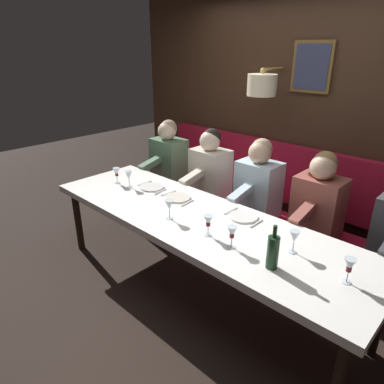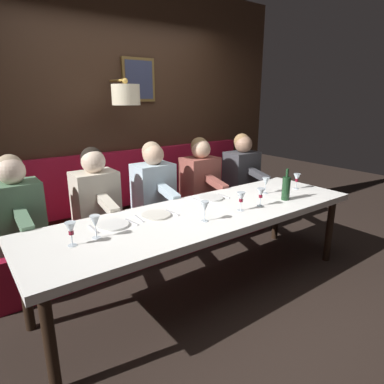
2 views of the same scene
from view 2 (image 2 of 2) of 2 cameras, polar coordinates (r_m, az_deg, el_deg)
name	(u,v)px [view 2 (image 2 of 2)]	position (r m, az deg, el deg)	size (l,w,h in m)	color
ground_plane	(204,288)	(3.13, 2.11, -16.27)	(12.00, 12.00, 0.00)	black
dining_table	(205,218)	(2.83, 2.25, -4.53)	(0.90, 2.98, 0.74)	white
banquette_bench	(154,234)	(3.68, -6.58, -7.22)	(0.52, 3.18, 0.45)	maroon
back_wall_panel	(125,126)	(3.91, -11.45, 11.18)	(0.59, 4.38, 2.90)	#382316
diner_nearest	(242,167)	(4.27, 8.62, 4.28)	(0.60, 0.40, 0.79)	#3D3D42
diner_near	(200,174)	(3.83, 1.42, 3.10)	(0.60, 0.40, 0.79)	#934C42
diner_middle	(154,182)	(3.49, -6.68, 1.70)	(0.60, 0.40, 0.79)	silver
diner_far	(95,192)	(3.24, -16.38, -0.01)	(0.60, 0.40, 0.79)	beige
diner_farthest	(16,206)	(3.09, -28.16, -2.09)	(0.60, 0.40, 0.79)	#567A5B
place_setting_0	(211,198)	(3.17, 3.30, -1.00)	(0.24, 0.31, 0.01)	white
place_setting_1	(156,215)	(2.72, -6.23, -3.99)	(0.24, 0.32, 0.01)	silver
place_setting_2	(113,225)	(2.57, -13.50, -5.57)	(0.24, 0.32, 0.01)	white
wine_glass_0	(266,182)	(3.38, 12.66, 1.67)	(0.07, 0.07, 0.16)	silver
wine_glass_1	(71,229)	(2.28, -20.21, -6.10)	(0.07, 0.07, 0.16)	silver
wine_glass_2	(95,222)	(2.35, -16.42, -5.02)	(0.07, 0.07, 0.16)	silver
wine_glass_3	(205,207)	(2.56, 2.22, -2.62)	(0.07, 0.07, 0.16)	silver
wine_glass_4	(241,198)	(2.83, 8.49, -0.98)	(0.07, 0.07, 0.16)	silver
wine_glass_5	(261,194)	(2.98, 11.82, -0.26)	(0.07, 0.07, 0.16)	silver
wine_glass_6	(297,178)	(3.64, 17.69, 2.29)	(0.07, 0.07, 0.16)	silver
wine_bottle	(286,188)	(3.22, 15.97, 0.69)	(0.08, 0.08, 0.30)	#19381E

